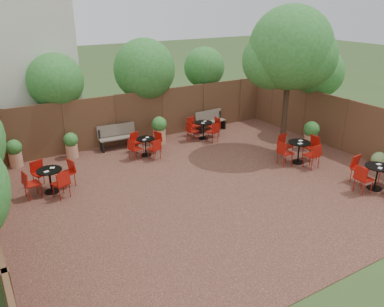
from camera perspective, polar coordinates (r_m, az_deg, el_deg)
ground at (r=12.15m, az=2.53°, el=-4.85°), size 80.00×80.00×0.00m
courtyard_paving at (r=12.14m, az=2.53°, el=-4.80°), size 12.00×10.00×0.02m
fence_back at (r=15.91m, az=-7.41°, el=5.38°), size 12.00×0.08×2.00m
fence_right at (r=15.69m, az=21.26°, el=3.83°), size 0.08×10.00×2.00m
overhang_foliage at (r=12.57m, az=-14.10°, el=8.42°), size 15.45×10.43×2.49m
courtyard_tree at (r=14.43m, az=14.11°, el=14.08°), size 2.98×2.92×5.25m
park_bench_left at (r=15.31m, az=-10.79°, el=2.51°), size 1.50×0.58×0.91m
park_bench_right at (r=17.14m, az=2.60°, el=4.86°), size 1.41×0.54×0.85m
bistro_tables at (r=13.39m, az=4.66°, el=-0.22°), size 10.02×8.05×0.88m
planters at (r=14.63m, az=-4.74°, el=2.28°), size 10.52×4.52×1.08m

